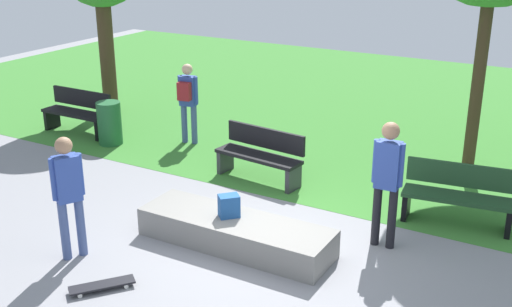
{
  "coord_description": "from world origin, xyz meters",
  "views": [
    {
      "loc": [
        3.81,
        -6.67,
        4.29
      ],
      "look_at": [
        -0.38,
        0.63,
        1.19
      ],
      "focal_mm": 44.46,
      "sensor_mm": 36.0,
      "label": 1
    }
  ],
  "objects_px": {
    "skater_performing_trick": "(68,189)",
    "pedestrian_with_backpack": "(188,97)",
    "skateboard_by_ledge": "(102,285)",
    "park_bench_near_path": "(261,154)",
    "backpack_on_ledge": "(229,206)",
    "park_bench_center_lawn": "(459,194)",
    "trash_bin": "(110,123)",
    "skater_watching": "(387,175)",
    "concrete_ledge": "(235,232)",
    "park_bench_by_oak": "(78,111)"
  },
  "relations": [
    {
      "from": "skater_performing_trick",
      "to": "park_bench_near_path",
      "type": "height_order",
      "value": "skater_performing_trick"
    },
    {
      "from": "pedestrian_with_backpack",
      "to": "skateboard_by_ledge",
      "type": "bearing_deg",
      "value": -65.69
    },
    {
      "from": "backpack_on_ledge",
      "to": "skateboard_by_ledge",
      "type": "height_order",
      "value": "backpack_on_ledge"
    },
    {
      "from": "backpack_on_ledge",
      "to": "skater_performing_trick",
      "type": "xyz_separation_m",
      "value": [
        -1.61,
        -1.38,
        0.44
      ]
    },
    {
      "from": "backpack_on_ledge",
      "to": "park_bench_by_oak",
      "type": "relative_size",
      "value": 0.2
    },
    {
      "from": "backpack_on_ledge",
      "to": "skater_performing_trick",
      "type": "relative_size",
      "value": 0.19
    },
    {
      "from": "concrete_ledge",
      "to": "pedestrian_with_backpack",
      "type": "bearing_deg",
      "value": 133.79
    },
    {
      "from": "skateboard_by_ledge",
      "to": "pedestrian_with_backpack",
      "type": "bearing_deg",
      "value": 114.31
    },
    {
      "from": "skater_performing_trick",
      "to": "pedestrian_with_backpack",
      "type": "relative_size",
      "value": 1.04
    },
    {
      "from": "concrete_ledge",
      "to": "park_bench_near_path",
      "type": "distance_m",
      "value": 2.47
    },
    {
      "from": "skater_watching",
      "to": "park_bench_near_path",
      "type": "distance_m",
      "value": 3.02
    },
    {
      "from": "park_bench_by_oak",
      "to": "trash_bin",
      "type": "relative_size",
      "value": 1.82
    },
    {
      "from": "pedestrian_with_backpack",
      "to": "backpack_on_ledge",
      "type": "bearing_deg",
      "value": -47.04
    },
    {
      "from": "skateboard_by_ledge",
      "to": "park_bench_near_path",
      "type": "distance_m",
      "value": 4.1
    },
    {
      "from": "park_bench_near_path",
      "to": "trash_bin",
      "type": "height_order",
      "value": "park_bench_near_path"
    },
    {
      "from": "skateboard_by_ledge",
      "to": "park_bench_near_path",
      "type": "bearing_deg",
      "value": 90.81
    },
    {
      "from": "park_bench_near_path",
      "to": "backpack_on_ledge",
      "type": "bearing_deg",
      "value": -71.15
    },
    {
      "from": "park_bench_center_lawn",
      "to": "skateboard_by_ledge",
      "type": "bearing_deg",
      "value": -129.64
    },
    {
      "from": "backpack_on_ledge",
      "to": "skater_performing_trick",
      "type": "distance_m",
      "value": 2.16
    },
    {
      "from": "park_bench_near_path",
      "to": "pedestrian_with_backpack",
      "type": "height_order",
      "value": "pedestrian_with_backpack"
    },
    {
      "from": "backpack_on_ledge",
      "to": "trash_bin",
      "type": "distance_m",
      "value": 4.97
    },
    {
      "from": "pedestrian_with_backpack",
      "to": "skater_watching",
      "type": "bearing_deg",
      "value": -24.37
    },
    {
      "from": "skateboard_by_ledge",
      "to": "skater_watching",
      "type": "bearing_deg",
      "value": 47.07
    },
    {
      "from": "park_bench_center_lawn",
      "to": "park_bench_near_path",
      "type": "relative_size",
      "value": 1.0
    },
    {
      "from": "trash_bin",
      "to": "pedestrian_with_backpack",
      "type": "distance_m",
      "value": 1.69
    },
    {
      "from": "skater_watching",
      "to": "skater_performing_trick",
      "type": "bearing_deg",
      "value": -146.0
    },
    {
      "from": "skater_watching",
      "to": "backpack_on_ledge",
      "type": "bearing_deg",
      "value": -152.59
    },
    {
      "from": "skateboard_by_ledge",
      "to": "park_bench_near_path",
      "type": "height_order",
      "value": "park_bench_near_path"
    },
    {
      "from": "backpack_on_ledge",
      "to": "park_bench_center_lawn",
      "type": "xyz_separation_m",
      "value": [
        2.64,
        2.21,
        -0.09
      ]
    },
    {
      "from": "park_bench_center_lawn",
      "to": "trash_bin",
      "type": "relative_size",
      "value": 1.88
    },
    {
      "from": "concrete_ledge",
      "to": "backpack_on_ledge",
      "type": "relative_size",
      "value": 8.75
    },
    {
      "from": "skater_watching",
      "to": "park_bench_near_path",
      "type": "xyz_separation_m",
      "value": [
        -2.68,
        1.26,
        -0.59
      ]
    },
    {
      "from": "skater_performing_trick",
      "to": "skater_watching",
      "type": "distance_m",
      "value": 4.24
    },
    {
      "from": "skateboard_by_ledge",
      "to": "park_bench_center_lawn",
      "type": "distance_m",
      "value": 5.26
    },
    {
      "from": "skater_performing_trick",
      "to": "trash_bin",
      "type": "height_order",
      "value": "skater_performing_trick"
    },
    {
      "from": "skateboard_by_ledge",
      "to": "park_bench_center_lawn",
      "type": "height_order",
      "value": "park_bench_center_lawn"
    },
    {
      "from": "skateboard_by_ledge",
      "to": "pedestrian_with_backpack",
      "type": "height_order",
      "value": "pedestrian_with_backpack"
    },
    {
      "from": "skater_performing_trick",
      "to": "skateboard_by_ledge",
      "type": "distance_m",
      "value": 1.37
    },
    {
      "from": "skater_performing_trick",
      "to": "concrete_ledge",
      "type": "bearing_deg",
      "value": 37.98
    },
    {
      "from": "skater_performing_trick",
      "to": "pedestrian_with_backpack",
      "type": "distance_m",
      "value": 4.79
    },
    {
      "from": "skater_performing_trick",
      "to": "park_bench_center_lawn",
      "type": "distance_m",
      "value": 5.58
    },
    {
      "from": "skateboard_by_ledge",
      "to": "park_bench_by_oak",
      "type": "distance_m",
      "value": 6.49
    },
    {
      "from": "skater_performing_trick",
      "to": "park_bench_center_lawn",
      "type": "relative_size",
      "value": 1.04
    },
    {
      "from": "concrete_ledge",
      "to": "park_bench_by_oak",
      "type": "height_order",
      "value": "park_bench_by_oak"
    },
    {
      "from": "park_bench_near_path",
      "to": "skater_watching",
      "type": "bearing_deg",
      "value": -25.25
    },
    {
      "from": "backpack_on_ledge",
      "to": "park_bench_near_path",
      "type": "relative_size",
      "value": 0.19
    },
    {
      "from": "park_bench_center_lawn",
      "to": "park_bench_by_oak",
      "type": "bearing_deg",
      "value": 177.23
    },
    {
      "from": "skater_watching",
      "to": "park_bench_near_path",
      "type": "bearing_deg",
      "value": 154.75
    },
    {
      "from": "park_bench_near_path",
      "to": "concrete_ledge",
      "type": "bearing_deg",
      "value": -68.74
    },
    {
      "from": "skateboard_by_ledge",
      "to": "park_bench_near_path",
      "type": "xyz_separation_m",
      "value": [
        -0.06,
        4.08,
        0.42
      ]
    }
  ]
}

